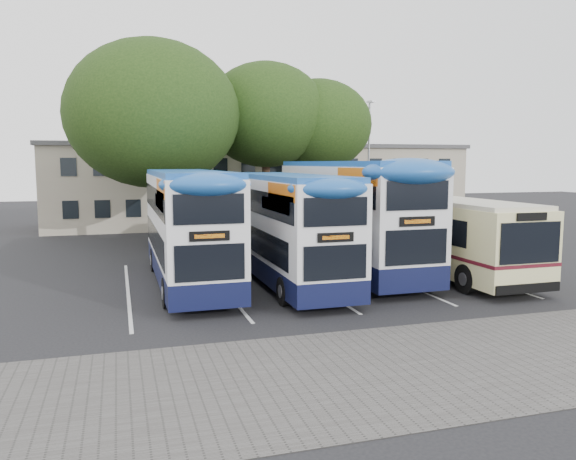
# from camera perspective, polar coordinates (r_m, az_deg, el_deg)

# --- Properties ---
(ground) EXTENTS (120.00, 120.00, 0.00)m
(ground) POSITION_cam_1_polar(r_m,az_deg,el_deg) (20.29, 16.60, -7.07)
(ground) COLOR black
(ground) RESTS_ON ground
(paving_strip) EXTENTS (40.00, 6.00, 0.01)m
(paving_strip) POSITION_cam_1_polar(r_m,az_deg,el_deg) (15.26, 20.75, -11.84)
(paving_strip) COLOR #595654
(paving_strip) RESTS_ON ground
(bay_lines) EXTENTS (14.12, 11.00, 0.01)m
(bay_lines) POSITION_cam_1_polar(r_m,az_deg,el_deg) (23.07, 1.77, -5.10)
(bay_lines) COLOR silver
(bay_lines) RESTS_ON ground
(depot_building) EXTENTS (32.40, 8.40, 6.20)m
(depot_building) POSITION_cam_1_polar(r_m,az_deg,el_deg) (44.76, -2.69, 4.77)
(depot_building) COLOR #A69885
(depot_building) RESTS_ON ground
(lamp_post) EXTENTS (0.25, 1.05, 9.06)m
(lamp_post) POSITION_cam_1_polar(r_m,az_deg,el_deg) (40.12, 8.21, 7.22)
(lamp_post) COLOR gray
(lamp_post) RESTS_ON ground
(tree_left) EXTENTS (9.67, 9.67, 11.58)m
(tree_left) POSITION_cam_1_polar(r_m,az_deg,el_deg) (32.80, -13.57, 11.35)
(tree_left) COLOR black
(tree_left) RESTS_ON ground
(tree_mid) EXTENTS (7.63, 7.63, 10.97)m
(tree_mid) POSITION_cam_1_polar(r_m,az_deg,el_deg) (35.64, -2.27, 11.57)
(tree_mid) COLOR black
(tree_mid) RESTS_ON ground
(tree_right) EXTENTS (6.89, 6.89, 10.12)m
(tree_right) POSITION_cam_1_polar(r_m,az_deg,el_deg) (36.93, 3.09, 10.56)
(tree_right) COLOR black
(tree_right) RESTS_ON ground
(bus_dd_left) EXTENTS (2.60, 10.73, 4.47)m
(bus_dd_left) POSITION_cam_1_polar(r_m,az_deg,el_deg) (22.34, -10.13, 0.79)
(bus_dd_left) COLOR #0E1336
(bus_dd_left) RESTS_ON ground
(bus_dd_mid) EXTENTS (2.52, 10.38, 4.33)m
(bus_dd_mid) POSITION_cam_1_polar(r_m,az_deg,el_deg) (22.18, -0.15, 0.65)
(bus_dd_mid) COLOR #0E1336
(bus_dd_mid) RESTS_ON ground
(bus_dd_right) EXTENTS (2.82, 11.62, 4.84)m
(bus_dd_right) POSITION_cam_1_polar(r_m,az_deg,el_deg) (24.71, 6.22, 1.91)
(bus_dd_right) COLOR #0E1336
(bus_dd_right) RESTS_ON ground
(bus_single) EXTENTS (2.79, 10.97, 3.27)m
(bus_single) POSITION_cam_1_polar(r_m,az_deg,el_deg) (25.26, 15.21, -0.04)
(bus_single) COLOR beige
(bus_single) RESTS_ON ground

